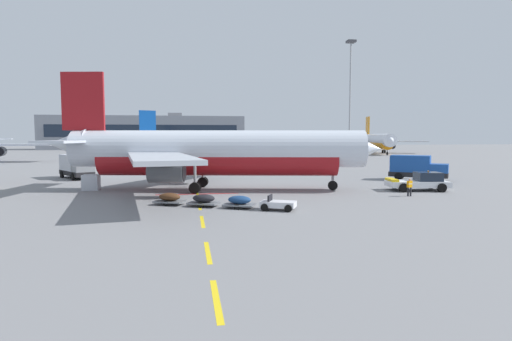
# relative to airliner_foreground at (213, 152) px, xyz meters

# --- Properties ---
(ground) EXTENTS (400.00, 400.00, 0.00)m
(ground) POSITION_rel_airliner_foreground_xyz_m (20.34, 15.03, -3.95)
(ground) COLOR slate
(apron_paint_markings) EXTENTS (8.00, 95.01, 0.01)m
(apron_paint_markings) POSITION_rel_airliner_foreground_xyz_m (-1.66, 12.32, -3.95)
(apron_paint_markings) COLOR yellow
(apron_paint_markings) RESTS_ON ground
(airliner_foreground) EXTENTS (34.70, 34.04, 12.20)m
(airliner_foreground) POSITION_rel_airliner_foreground_xyz_m (0.00, 0.00, 0.00)
(airliner_foreground) COLOR silver
(airliner_foreground) RESTS_ON ground
(pushback_tug) EXTENTS (6.37, 3.92, 2.08)m
(pushback_tug) POSITION_rel_airliner_foreground_xyz_m (21.06, -3.92, -3.05)
(pushback_tug) COLOR silver
(pushback_tug) RESTS_ON ground
(airliner_mid_left) EXTENTS (34.56, 35.27, 12.42)m
(airliner_mid_left) POSITION_rel_airliner_foreground_xyz_m (57.78, 84.73, 0.07)
(airliner_mid_left) COLOR silver
(airliner_mid_left) RESTS_ON ground
(airliner_far_right) EXTENTS (34.78, 33.40, 12.52)m
(airliner_far_right) POSITION_rel_airliner_foreground_xyz_m (-0.21, 79.29, 0.10)
(airliner_far_right) COLOR white
(airliner_far_right) RESTS_ON ground
(catering_truck) EXTENTS (7.08, 6.05, 3.14)m
(catering_truck) POSITION_rel_airliner_foreground_xyz_m (26.26, 5.78, -2.30)
(catering_truck) COLOR black
(catering_truck) RESTS_ON ground
(fuel_service_truck) EXTENTS (5.71, 7.22, 3.14)m
(fuel_service_truck) POSITION_rel_airliner_foreground_xyz_m (-17.23, 15.10, -2.30)
(fuel_service_truck) COLOR black
(fuel_service_truck) RESTS_ON ground
(baggage_train) EXTENTS (11.12, 6.27, 1.14)m
(baggage_train) POSITION_rel_airliner_foreground_xyz_m (0.05, -11.04, -3.42)
(baggage_train) COLOR silver
(baggage_train) RESTS_ON ground
(ground_crew_worker) EXTENTS (0.65, 0.40, 1.66)m
(ground_crew_worker) POSITION_rel_airliner_foreground_xyz_m (17.89, -7.59, -3.01)
(ground_crew_worker) COLOR #232328
(ground_crew_worker) RESTS_ON ground
(uld_cargo_container) EXTENTS (1.63, 1.59, 1.60)m
(uld_cargo_container) POSITION_rel_airliner_foreground_xyz_m (-12.53, 1.95, -3.15)
(uld_cargo_container) COLOR #B7BCC6
(uld_cargo_container) RESTS_ON ground
(apron_light_mast_far) EXTENTS (1.80, 1.80, 25.97)m
(apron_light_mast_far) POSITION_rel_airliner_foreground_xyz_m (32.19, 43.67, 12.12)
(apron_light_mast_far) COLOR slate
(apron_light_mast_far) RESTS_ON ground
(terminal_satellite) EXTENTS (84.40, 20.18, 15.72)m
(terminal_satellite) POSITION_rel_airliner_foreground_xyz_m (-20.33, 147.39, 3.13)
(terminal_satellite) COLOR gray
(terminal_satellite) RESTS_ON ground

